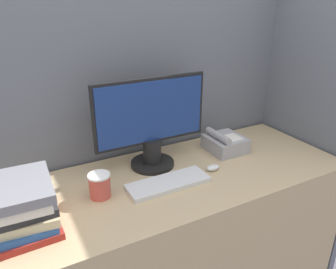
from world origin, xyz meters
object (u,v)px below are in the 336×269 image
at_px(mouse, 213,168).
at_px(book_stack, 25,204).
at_px(keyboard, 168,183).
at_px(desk_telephone, 225,143).
at_px(monitor, 152,126).
at_px(coffee_cup, 100,186).

relative_size(mouse, book_stack, 0.22).
xyz_separation_m(keyboard, mouse, (0.25, 0.02, 0.00)).
distance_m(keyboard, mouse, 0.25).
bearing_deg(keyboard, book_stack, 179.59).
bearing_deg(desk_telephone, monitor, 175.20).
xyz_separation_m(monitor, book_stack, (-0.59, -0.19, -0.12)).
bearing_deg(keyboard, monitor, 84.68).
distance_m(monitor, coffee_cup, 0.37).
relative_size(monitor, book_stack, 1.80).
distance_m(monitor, desk_telephone, 0.44).
bearing_deg(book_stack, keyboard, -0.41).
xyz_separation_m(coffee_cup, book_stack, (-0.28, -0.05, 0.04)).
distance_m(keyboard, book_stack, 0.58).
distance_m(keyboard, desk_telephone, 0.46).
bearing_deg(keyboard, desk_telephone, 20.92).
height_order(monitor, book_stack, monitor).
bearing_deg(keyboard, coffee_cup, 169.23).
bearing_deg(monitor, coffee_cup, -154.84).
bearing_deg(desk_telephone, mouse, -140.47).
bearing_deg(monitor, mouse, -38.48).
height_order(monitor, keyboard, monitor).
distance_m(mouse, coffee_cup, 0.54).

